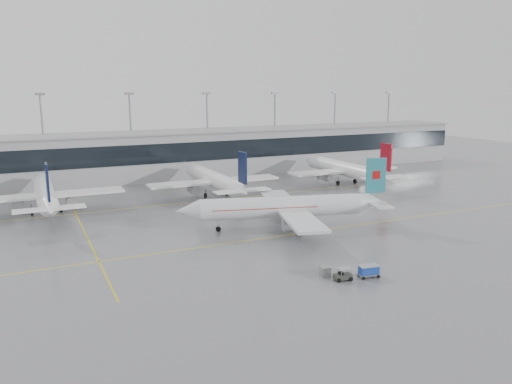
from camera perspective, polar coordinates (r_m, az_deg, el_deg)
name	(u,v)px	position (r m, az deg, el deg)	size (l,w,h in m)	color
ground	(287,235)	(82.62, 3.59, -4.94)	(320.00, 320.00, 0.00)	slate
taxi_line_main	(287,235)	(82.61, 3.59, -4.93)	(120.00, 0.25, 0.01)	yellow
taxi_line_north	(221,199)	(108.96, -4.06, -0.83)	(120.00, 0.25, 0.01)	yellow
taxi_line_cross	(85,234)	(87.82, -18.92, -4.55)	(0.25, 60.00, 0.01)	yellow
terminal	(177,155)	(137.81, -8.98, 4.25)	(180.00, 15.00, 12.00)	#9D9CA0
terminal_glass	(186,152)	(130.45, -8.05, 4.52)	(180.00, 0.20, 5.00)	black
terminal_roof	(177,132)	(137.15, -9.06, 6.81)	(182.00, 16.00, 0.40)	gray
light_masts	(170,126)	(142.81, -9.77, 7.44)	(156.40, 1.00, 22.60)	gray
air_canada_jet	(288,207)	(85.75, 3.70, -1.71)	(36.92, 30.23, 11.84)	silver
parked_jet_b	(45,194)	(104.81, -22.98, -0.18)	(29.64, 36.96, 11.72)	white
parked_jet_c	(214,180)	(111.60, -4.78, 1.41)	(29.64, 36.96, 11.72)	white
parked_jet_d	(344,169)	(127.97, 10.05, 2.60)	(29.64, 36.96, 11.72)	white
baggage_tug	(343,276)	(64.56, 9.90, -9.44)	(3.36, 1.70, 1.60)	#31352D
baggage_cart	(369,270)	(66.01, 12.76, -8.72)	(2.81, 1.85, 1.62)	gray
gse_unit	(325,271)	(65.53, 7.91, -8.99)	(1.24, 1.15, 1.24)	slate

